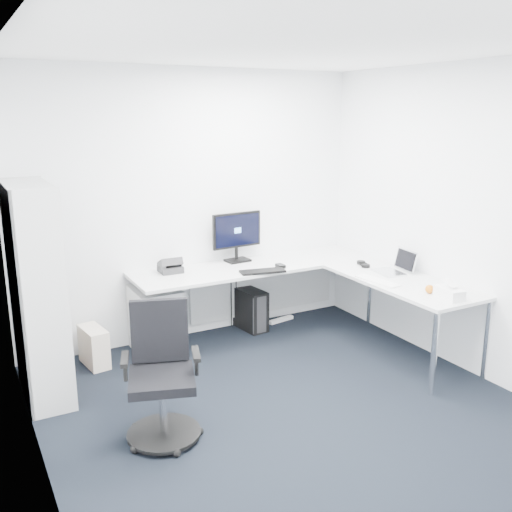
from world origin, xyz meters
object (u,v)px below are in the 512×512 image
l_desk (275,309)px  laptop (389,262)px  task_chair (162,376)px  bookshelf (37,292)px  monitor (237,236)px

l_desk → laptop: 1.20m
task_chair → l_desk: bearing=53.2°
l_desk → bookshelf: 2.23m
monitor → bookshelf: bearing=-170.1°
monitor → laptop: (1.08, -1.10, -0.15)m
l_desk → laptop: (0.96, -0.54, 0.49)m
l_desk → task_chair: 1.89m
task_chair → monitor: bearing=67.3°
l_desk → monitor: size_ratio=4.69×
l_desk → monitor: monitor is taller
l_desk → monitor: 0.86m
task_chair → laptop: bearing=30.3°
laptop → bookshelf: bearing=176.2°
monitor → laptop: monitor is taller
task_chair → laptop: (2.50, 0.54, 0.38)m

